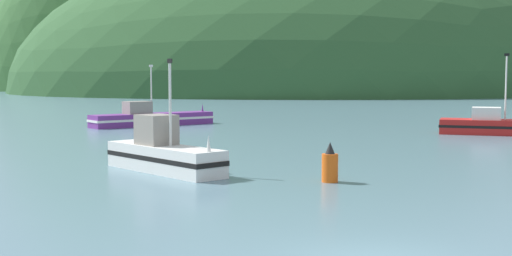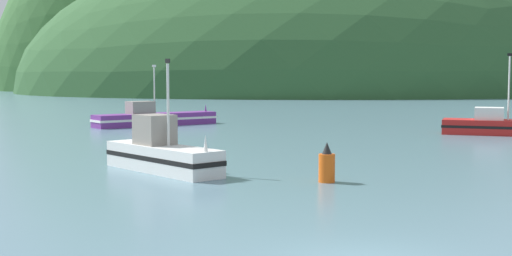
# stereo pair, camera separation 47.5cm
# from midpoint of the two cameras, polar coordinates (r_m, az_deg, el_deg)

# --- Properties ---
(hill_far_right) EXTENTS (82.81, 66.25, 103.08)m
(hill_far_right) POSITION_cam_midpoint_polar(r_m,az_deg,el_deg) (211.03, -11.35, 3.25)
(hill_far_right) COLOR #386633
(hill_far_right) RESTS_ON ground
(hill_mid_left) EXTENTS (161.23, 128.99, 78.73)m
(hill_mid_left) POSITION_cam_midpoint_polar(r_m,az_deg,el_deg) (185.66, 4.74, 3.15)
(hill_mid_left) COLOR #2D562D
(hill_mid_left) RESTS_ON ground
(fishing_boat_purple) EXTENTS (11.01, 7.48, 5.36)m
(fishing_boat_purple) POSITION_cam_midpoint_polar(r_m,az_deg,el_deg) (59.33, -9.20, 0.85)
(fishing_boat_purple) COLOR #6B2D84
(fishing_boat_purple) RESTS_ON ground
(fishing_boat_white) EXTENTS (5.56, 6.98, 5.18)m
(fishing_boat_white) POSITION_cam_midpoint_polar(r_m,az_deg,el_deg) (31.00, -8.40, -2.20)
(fishing_boat_white) COLOR white
(fishing_boat_white) RESTS_ON ground
(fishing_boat_red) EXTENTS (9.38, 6.45, 6.06)m
(fishing_boat_red) POSITION_cam_midpoint_polar(r_m,az_deg,el_deg) (52.87, 20.08, 0.20)
(fishing_boat_red) COLOR red
(fishing_boat_red) RESTS_ON ground
(channel_buoy) EXTENTS (0.68, 0.68, 1.68)m
(channel_buoy) POSITION_cam_midpoint_polar(r_m,az_deg,el_deg) (27.79, 5.87, -3.21)
(channel_buoy) COLOR #E55914
(channel_buoy) RESTS_ON ground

